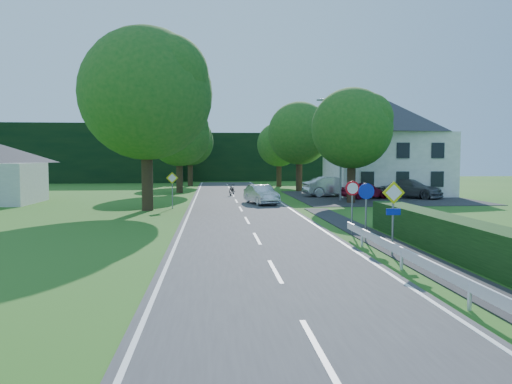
{
  "coord_description": "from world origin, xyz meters",
  "views": [
    {
      "loc": [
        -1.82,
        -8.41,
        3.38
      ],
      "look_at": [
        0.59,
        19.28,
        1.47
      ],
      "focal_mm": 35.0,
      "sensor_mm": 36.0,
      "label": 1
    }
  ],
  "objects": [
    {
      "name": "tree_right_far",
      "position": [
        7.0,
        42.0,
        4.54
      ],
      "size": [
        7.4,
        7.4,
        9.09
      ],
      "primitive_type": null,
      "color": "#1A5419",
      "rests_on": "ground"
    },
    {
      "name": "sign_priority_left",
      "position": [
        -4.5,
        24.98,
        1.72
      ],
      "size": [
        0.78,
        0.09,
        2.44
      ],
      "color": "gray",
      "rests_on": "ground"
    },
    {
      "name": "parked_car_silver_a",
      "position": [
        8.64,
        34.08,
        0.9
      ],
      "size": [
        5.37,
        2.32,
        1.72
      ],
      "primitive_type": "imported",
      "rotation": [
        0.0,
        0.0,
        1.67
      ],
      "color": "#B0B1B5",
      "rests_on": "parking_pad"
    },
    {
      "name": "moving_car",
      "position": [
        1.69,
        27.42,
        0.73
      ],
      "size": [
        2.39,
        4.41,
        1.38
      ],
      "primitive_type": "imported",
      "rotation": [
        0.0,
        0.0,
        0.23
      ],
      "color": "silver",
      "rests_on": "road"
    },
    {
      "name": "parked_car_silver_b",
      "position": [
        13.85,
        32.76,
        0.73
      ],
      "size": [
        5.41,
        4.47,
        1.37
      ],
      "primitive_type": "imported",
      "rotation": [
        0.0,
        0.0,
        2.1
      ],
      "color": "#99989F",
      "rests_on": "parking_pad"
    },
    {
      "name": "sign_speed_limit",
      "position": [
        4.3,
        12.97,
        1.77
      ],
      "size": [
        0.64,
        0.11,
        2.37
      ],
      "color": "gray",
      "rests_on": "ground"
    },
    {
      "name": "tree_main",
      "position": [
        -6.0,
        24.0,
        5.82
      ],
      "size": [
        9.4,
        9.4,
        11.64
      ],
      "primitive_type": null,
      "color": "#1A5419",
      "rests_on": "ground"
    },
    {
      "name": "line_edge_left",
      "position": [
        -3.25,
        20.0,
        0.04
      ],
      "size": [
        0.12,
        80.0,
        0.01
      ],
      "primitive_type": "cube",
      "color": "white",
      "rests_on": "road"
    },
    {
      "name": "parking_pad",
      "position": [
        12.0,
        33.0,
        0.02
      ],
      "size": [
        14.0,
        16.0,
        0.04
      ],
      "primitive_type": "cube",
      "color": "black",
      "rests_on": "ground"
    },
    {
      "name": "parked_car_grey",
      "position": [
        14.62,
        32.0,
        0.83
      ],
      "size": [
        5.47,
        5.42,
        1.59
      ],
      "primitive_type": "imported",
      "rotation": [
        0.0,
        0.0,
        0.8
      ],
      "color": "#54555A",
      "rests_on": "parking_pad"
    },
    {
      "name": "house_white",
      "position": [
        14.0,
        36.0,
        4.41
      ],
      "size": [
        10.6,
        8.4,
        8.6
      ],
      "color": "silver",
      "rests_on": "ground"
    },
    {
      "name": "sign_roundabout",
      "position": [
        4.3,
        10.98,
        1.67
      ],
      "size": [
        0.64,
        0.08,
        2.37
      ],
      "color": "gray",
      "rests_on": "ground"
    },
    {
      "name": "parked_car_red",
      "position": [
        10.71,
        31.61,
        0.72
      ],
      "size": [
        4.3,
        2.69,
        1.37
      ],
      "primitive_type": "imported",
      "rotation": [
        0.0,
        0.0,
        1.86
      ],
      "color": "maroon",
      "rests_on": "parking_pad"
    },
    {
      "name": "tree_right_mid",
      "position": [
        8.5,
        28.0,
        4.29
      ],
      "size": [
        7.0,
        7.0,
        8.58
      ],
      "primitive_type": null,
      "color": "#1A5419",
      "rests_on": "ground"
    },
    {
      "name": "tree_left_back",
      "position": [
        -4.5,
        52.0,
        4.04
      ],
      "size": [
        6.6,
        6.6,
        8.07
      ],
      "primitive_type": null,
      "color": "#1A5419",
      "rests_on": "ground"
    },
    {
      "name": "parasol",
      "position": [
        13.24,
        33.12,
        1.06
      ],
      "size": [
        2.81,
        2.84,
        2.04
      ],
      "primitive_type": "imported",
      "rotation": [
        0.0,
        0.0,
        -0.31
      ],
      "color": "red",
      "rests_on": "parking_pad"
    },
    {
      "name": "road",
      "position": [
        0.0,
        20.0,
        0.02
      ],
      "size": [
        7.0,
        80.0,
        0.04
      ],
      "primitive_type": "cube",
      "color": "#39393B",
      "rests_on": "ground"
    },
    {
      "name": "treeline_left",
      "position": [
        -28.0,
        62.0,
        4.0
      ],
      "size": [
        44.0,
        6.0,
        8.0
      ],
      "primitive_type": "cube",
      "color": "black",
      "rests_on": "ground"
    },
    {
      "name": "tree_left_far",
      "position": [
        -5.0,
        40.0,
        4.29
      ],
      "size": [
        7.0,
        7.0,
        8.58
      ],
      "primitive_type": null,
      "color": "#1A5419",
      "rests_on": "ground"
    },
    {
      "name": "treeline_right",
      "position": [
        8.0,
        66.0,
        3.5
      ],
      "size": [
        30.0,
        5.0,
        7.0
      ],
      "primitive_type": "cube",
      "color": "black",
      "rests_on": "ground"
    },
    {
      "name": "ground",
      "position": [
        0.0,
        0.0,
        0.0
      ],
      "size": [
        160.0,
        160.0,
        0.0
      ],
      "primitive_type": "plane",
      "color": "#2A621C",
      "rests_on": "ground"
    },
    {
      "name": "line_edge_right",
      "position": [
        3.25,
        20.0,
        0.04
      ],
      "size": [
        0.12,
        80.0,
        0.01
      ],
      "primitive_type": "cube",
      "color": "white",
      "rests_on": "road"
    },
    {
      "name": "motorcycle",
      "position": [
        -0.1,
        36.0,
        0.56
      ],
      "size": [
        1.12,
        2.1,
        1.05
      ],
      "primitive_type": "imported",
      "rotation": [
        0.0,
        0.0,
        -0.22
      ],
      "color": "black",
      "rests_on": "road"
    },
    {
      "name": "streetlight",
      "position": [
        8.06,
        30.0,
        4.46
      ],
      "size": [
        2.03,
        0.18,
        8.0
      ],
      "color": "gray",
      "rests_on": "ground"
    },
    {
      "name": "line_centre",
      "position": [
        0.0,
        20.0,
        0.04
      ],
      "size": [
        0.12,
        80.0,
        0.01
      ],
      "primitive_type": null,
      "color": "white",
      "rests_on": "road"
    },
    {
      "name": "sign_priority_right",
      "position": [
        4.3,
        7.98,
        1.8
      ],
      "size": [
        0.78,
        0.09,
        2.59
      ],
      "color": "gray",
      "rests_on": "ground"
    },
    {
      "name": "tree_right_back",
      "position": [
        6.0,
        50.0,
        3.78
      ],
      "size": [
        6.2,
        6.2,
        7.56
      ],
      "primitive_type": null,
      "color": "#1A5419",
      "rests_on": "ground"
    }
  ]
}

